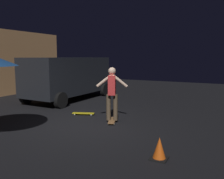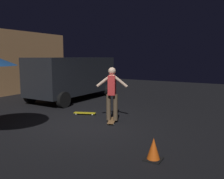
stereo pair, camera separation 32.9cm
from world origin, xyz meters
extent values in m
plane|color=black|center=(0.00, 0.00, 0.00)|extent=(28.00, 28.00, 0.00)
cube|color=black|center=(3.31, 3.17, 1.18)|extent=(4.64, 2.00, 1.70)
cube|color=black|center=(5.59, 3.12, 1.53)|extent=(0.10, 1.75, 0.64)
cylinder|color=black|center=(5.08, 4.12, 0.33)|extent=(0.66, 0.23, 0.66)
cylinder|color=black|center=(5.04, 2.14, 0.33)|extent=(0.66, 0.23, 0.66)
cylinder|color=black|center=(1.58, 4.20, 0.33)|extent=(0.66, 0.23, 0.66)
cylinder|color=black|center=(1.54, 2.22, 0.33)|extent=(0.66, 0.23, 0.66)
cube|color=olive|center=(0.66, -0.58, 0.06)|extent=(0.80, 0.48, 0.02)
sphere|color=silver|center=(0.90, -0.38, 0.03)|extent=(0.05, 0.05, 0.05)
sphere|color=silver|center=(0.97, -0.54, 0.03)|extent=(0.05, 0.05, 0.05)
sphere|color=silver|center=(0.35, -0.61, 0.03)|extent=(0.05, 0.05, 0.05)
sphere|color=silver|center=(0.41, -0.77, 0.03)|extent=(0.05, 0.05, 0.05)
cube|color=gold|center=(1.03, 0.78, 0.06)|extent=(0.47, 0.80, 0.02)
sphere|color=silver|center=(1.22, 0.53, 0.03)|extent=(0.05, 0.05, 0.05)
sphere|color=silver|center=(1.06, 0.47, 0.03)|extent=(0.05, 0.05, 0.05)
sphere|color=silver|center=(1.01, 1.09, 0.03)|extent=(0.05, 0.05, 0.05)
sphere|color=silver|center=(0.85, 1.03, 0.03)|extent=(0.05, 0.05, 0.05)
cylinder|color=brown|center=(0.61, -0.48, 0.48)|extent=(0.14, 0.14, 0.82)
cylinder|color=brown|center=(0.70, -0.68, 0.48)|extent=(0.14, 0.14, 0.82)
cube|color=red|center=(0.66, -0.58, 1.19)|extent=(0.44, 0.35, 0.60)
sphere|color=beige|center=(0.66, -0.58, 1.62)|extent=(0.23, 0.23, 0.23)
cylinder|color=beige|center=(0.57, -0.37, 1.34)|extent=(0.29, 0.54, 0.46)
cylinder|color=beige|center=(0.74, -0.78, 1.34)|extent=(0.29, 0.54, 0.46)
cube|color=black|center=(-1.33, -2.68, 0.01)|extent=(0.34, 0.34, 0.03)
cone|color=#EA5914|center=(-1.33, -2.68, 0.23)|extent=(0.28, 0.28, 0.46)
camera|label=1|loc=(-5.80, -3.93, 2.05)|focal=37.82mm
camera|label=2|loc=(-5.64, -4.22, 2.05)|focal=37.82mm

